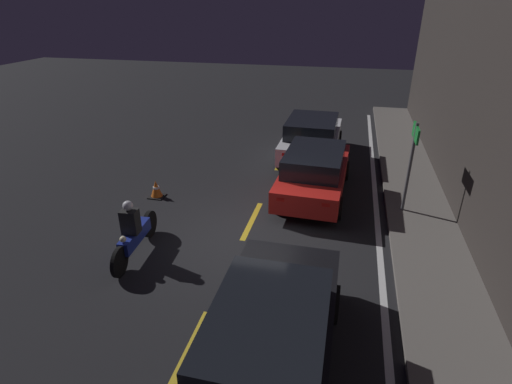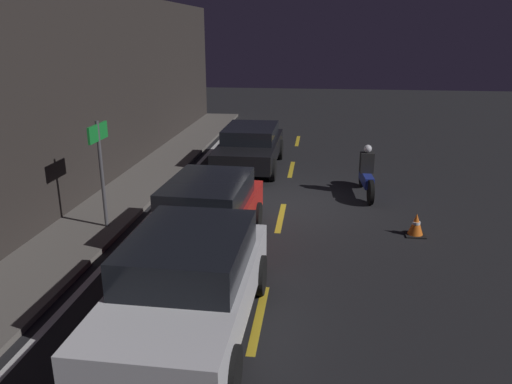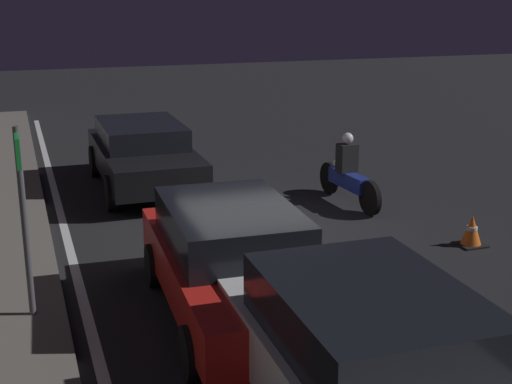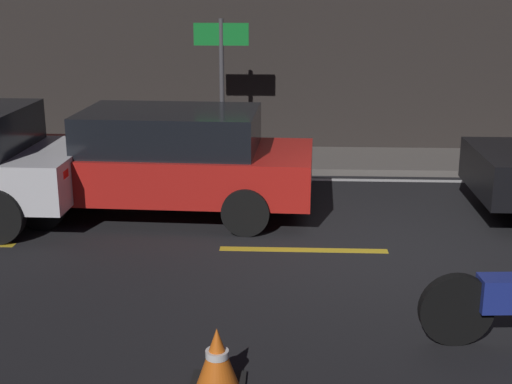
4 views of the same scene
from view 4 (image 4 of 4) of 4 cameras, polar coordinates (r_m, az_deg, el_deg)
The scene contains 8 objects.
ground_plane at distance 8.60m, azimuth 10.51°, elevation -4.70°, with size 56.00×56.00×0.00m, color black.
raised_curb at distance 12.68m, azimuth 8.00°, elevation 2.49°, with size 28.00×1.70×0.11m.
building_front at distance 13.33m, azimuth 8.07°, elevation 14.76°, with size 28.00×0.30×5.45m.
lane_dash_c at distance 8.52m, azimuth 3.82°, elevation -4.64°, with size 2.00×0.14×0.01m.
lane_solid_kerb at distance 11.63m, azimuth 8.47°, elevation 0.95°, with size 25.20×0.14×0.01m.
taxi_red at distance 9.79m, azimuth -7.67°, elevation 2.62°, with size 4.31×2.00×1.43m.
traffic_cone_near at distance 5.67m, azimuth -3.12°, elevation -13.22°, with size 0.43×0.43×0.51m.
shop_sign at distance 11.94m, azimuth -2.77°, elevation 10.28°, with size 0.90×0.08×2.40m.
Camera 4 is at (-1.20, -7.96, 3.04)m, focal length 50.00 mm.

